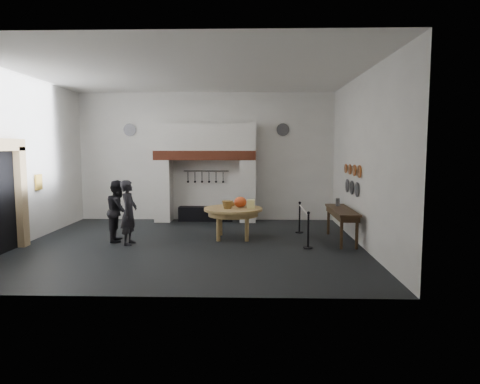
{
  "coord_description": "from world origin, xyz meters",
  "views": [
    {
      "loc": [
        1.63,
        -11.15,
        2.59
      ],
      "look_at": [
        1.29,
        0.64,
        1.35
      ],
      "focal_mm": 32.0,
      "sensor_mm": 36.0,
      "label": 1
    }
  ],
  "objects_px": {
    "visitor_near": "(129,212)",
    "side_table": "(342,210)",
    "barrier_post_far": "(300,218)",
    "visitor_far": "(119,211)",
    "barrier_post_near": "(308,231)",
    "work_table": "(233,209)",
    "iron_range": "(206,214)"
  },
  "relations": [
    {
      "from": "iron_range",
      "to": "work_table",
      "type": "bearing_deg",
      "value": -69.21
    },
    {
      "from": "side_table",
      "to": "barrier_post_far",
      "type": "distance_m",
      "value": 1.59
    },
    {
      "from": "visitor_far",
      "to": "barrier_post_far",
      "type": "height_order",
      "value": "visitor_far"
    },
    {
      "from": "barrier_post_near",
      "to": "barrier_post_far",
      "type": "bearing_deg",
      "value": 90.0
    },
    {
      "from": "visitor_far",
      "to": "side_table",
      "type": "relative_size",
      "value": 0.77
    },
    {
      "from": "barrier_post_far",
      "to": "side_table",
      "type": "bearing_deg",
      "value": -47.86
    },
    {
      "from": "visitor_far",
      "to": "barrier_post_near",
      "type": "bearing_deg",
      "value": -108.22
    },
    {
      "from": "iron_range",
      "to": "side_table",
      "type": "distance_m",
      "value": 5.22
    },
    {
      "from": "iron_range",
      "to": "barrier_post_far",
      "type": "bearing_deg",
      "value": -33.57
    },
    {
      "from": "work_table",
      "to": "visitor_near",
      "type": "relative_size",
      "value": 0.96
    },
    {
      "from": "iron_range",
      "to": "side_table",
      "type": "height_order",
      "value": "side_table"
    },
    {
      "from": "side_table",
      "to": "visitor_far",
      "type": "bearing_deg",
      "value": -178.62
    },
    {
      "from": "iron_range",
      "to": "barrier_post_near",
      "type": "height_order",
      "value": "barrier_post_near"
    },
    {
      "from": "iron_range",
      "to": "visitor_near",
      "type": "height_order",
      "value": "visitor_near"
    },
    {
      "from": "side_table",
      "to": "barrier_post_far",
      "type": "xyz_separation_m",
      "value": [
        -1.03,
        1.14,
        -0.42
      ]
    },
    {
      "from": "visitor_far",
      "to": "side_table",
      "type": "xyz_separation_m",
      "value": [
        6.15,
        0.15,
        0.02
      ]
    },
    {
      "from": "visitor_near",
      "to": "visitor_far",
      "type": "bearing_deg",
      "value": 46.75
    },
    {
      "from": "visitor_far",
      "to": "barrier_post_near",
      "type": "relative_size",
      "value": 1.88
    },
    {
      "from": "iron_range",
      "to": "side_table",
      "type": "relative_size",
      "value": 0.86
    },
    {
      "from": "work_table",
      "to": "side_table",
      "type": "height_order",
      "value": "side_table"
    },
    {
      "from": "work_table",
      "to": "visitor_near",
      "type": "xyz_separation_m",
      "value": [
        -2.74,
        -0.85,
        0.02
      ]
    },
    {
      "from": "visitor_near",
      "to": "side_table",
      "type": "bearing_deg",
      "value": -82.8
    },
    {
      "from": "visitor_far",
      "to": "visitor_near",
      "type": "bearing_deg",
      "value": -145.28
    },
    {
      "from": "work_table",
      "to": "visitor_far",
      "type": "distance_m",
      "value": 3.17
    },
    {
      "from": "visitor_near",
      "to": "visitor_far",
      "type": "distance_m",
      "value": 0.57
    },
    {
      "from": "visitor_near",
      "to": "side_table",
      "type": "distance_m",
      "value": 5.77
    },
    {
      "from": "iron_range",
      "to": "barrier_post_near",
      "type": "relative_size",
      "value": 2.11
    },
    {
      "from": "visitor_near",
      "to": "barrier_post_far",
      "type": "bearing_deg",
      "value": -68.59
    },
    {
      "from": "visitor_near",
      "to": "side_table",
      "type": "height_order",
      "value": "visitor_near"
    },
    {
      "from": "iron_range",
      "to": "visitor_far",
      "type": "xyz_separation_m",
      "value": [
        -2.05,
        -3.32,
        0.6
      ]
    },
    {
      "from": "side_table",
      "to": "barrier_post_far",
      "type": "relative_size",
      "value": 2.44
    },
    {
      "from": "work_table",
      "to": "barrier_post_far",
      "type": "distance_m",
      "value": 2.18
    }
  ]
}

